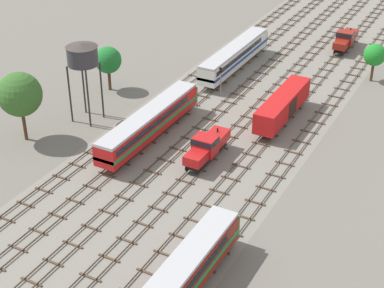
% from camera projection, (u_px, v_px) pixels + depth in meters
% --- Properties ---
extents(ground_plane, '(480.00, 480.00, 0.00)m').
position_uv_depth(ground_plane, '(253.00, 97.00, 89.07)').
color(ground_plane, slate).
extents(ballast_bed, '(25.63, 176.00, 0.01)m').
position_uv_depth(ballast_bed, '(253.00, 97.00, 89.07)').
color(ballast_bed, gray).
rests_on(ballast_bed, ground).
extents(track_far_left, '(2.40, 126.00, 0.29)m').
position_uv_depth(track_far_left, '(191.00, 79.00, 94.19)').
color(track_far_left, '#47382D').
rests_on(track_far_left, ground).
extents(track_left, '(2.40, 126.00, 0.29)m').
position_uv_depth(track_left, '(216.00, 85.00, 92.42)').
color(track_left, '#47382D').
rests_on(track_left, ground).
extents(track_centre_left, '(2.40, 126.00, 0.29)m').
position_uv_depth(track_centre_left, '(242.00, 90.00, 90.65)').
color(track_centre_left, '#47382D').
rests_on(track_centre_left, ground).
extents(track_centre, '(2.40, 126.00, 0.29)m').
position_uv_depth(track_centre, '(269.00, 96.00, 88.88)').
color(track_centre, '#47382D').
rests_on(track_centre, ground).
extents(track_centre_right, '(2.40, 126.00, 0.29)m').
position_uv_depth(track_centre_right, '(297.00, 102.00, 87.11)').
color(track_centre_right, '#47382D').
rests_on(track_centre_right, ground).
extents(track_right, '(2.40, 126.00, 0.29)m').
position_uv_depth(track_right, '(327.00, 109.00, 85.34)').
color(track_right, '#47382D').
rests_on(track_right, ground).
extents(diesel_railcar_right_nearest, '(2.96, 20.50, 3.80)m').
position_uv_depth(diesel_railcar_right_nearest, '(174.00, 286.00, 51.11)').
color(diesel_railcar_right_nearest, maroon).
rests_on(diesel_railcar_right_nearest, ground).
extents(shunter_loco_centre_near, '(2.74, 8.46, 3.10)m').
position_uv_depth(shunter_loco_centre_near, '(207.00, 146.00, 72.61)').
color(shunter_loco_centre_near, red).
rests_on(shunter_loco_centre_near, ground).
extents(diesel_railcar_left_mid, '(2.96, 20.50, 3.80)m').
position_uv_depth(diesel_railcar_left_mid, '(149.00, 122.00, 76.66)').
color(diesel_railcar_left_mid, red).
rests_on(diesel_railcar_left_mid, ground).
extents(freight_boxcar_centre_right_midfar, '(2.87, 14.00, 3.60)m').
position_uv_depth(freight_boxcar_centre_right_midfar, '(283.00, 105.00, 81.17)').
color(freight_boxcar_centre_right_midfar, red).
rests_on(freight_boxcar_centre_right_midfar, ground).
extents(diesel_railcar_left_far, '(2.96, 20.50, 3.80)m').
position_uv_depth(diesel_railcar_left_far, '(234.00, 55.00, 96.19)').
color(diesel_railcar_left_far, white).
rests_on(diesel_railcar_left_far, ground).
extents(shunter_loco_centre_right_farther, '(2.74, 8.46, 3.10)m').
position_uv_depth(shunter_loco_centre_right_farther, '(346.00, 38.00, 104.47)').
color(shunter_loco_centre_right_farther, maroon).
rests_on(shunter_loco_centre_right_farther, ground).
extents(water_tower, '(4.19, 4.19, 10.92)m').
position_uv_depth(water_tower, '(82.00, 55.00, 78.27)').
color(water_tower, '#2D2826').
rests_on(water_tower, ground).
extents(signal_post_nearest, '(0.28, 0.47, 4.55)m').
position_uv_depth(signal_post_nearest, '(221.00, 77.00, 87.92)').
color(signal_post_nearest, gray).
rests_on(signal_post_nearest, ground).
extents(lineside_tree_0, '(3.36, 3.36, 5.93)m').
position_uv_depth(lineside_tree_0, '(375.00, 55.00, 91.88)').
color(lineside_tree_0, '#4C331E').
rests_on(lineside_tree_0, ground).
extents(lineside_tree_1, '(5.56, 5.56, 9.12)m').
position_uv_depth(lineside_tree_1, '(20.00, 94.00, 74.92)').
color(lineside_tree_1, '#4C331E').
rests_on(lineside_tree_1, ground).
extents(lineside_tree_2, '(3.95, 3.95, 6.70)m').
position_uv_depth(lineside_tree_2, '(108.00, 60.00, 88.87)').
color(lineside_tree_2, '#4C331E').
rests_on(lineside_tree_2, ground).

